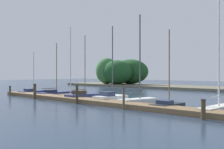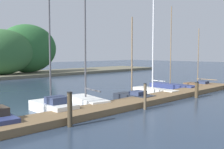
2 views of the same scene
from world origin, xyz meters
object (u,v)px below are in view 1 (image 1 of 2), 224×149
object	(u,v)px
sailboat_6	(168,105)
mooring_piling_3	(124,99)
sailboat_1	(55,93)
mooring_piling_4	(203,109)
sailboat_0	(33,92)
sailboat_2	(70,94)
mooring_piling_1	(35,91)
sailboat_3	(84,96)
sailboat_7	(218,106)
mooring_piling_2	(77,94)
mooring_piling_0	(10,91)
sailboat_5	(139,99)
sailboat_4	(111,97)

from	to	relation	value
sailboat_6	mooring_piling_3	bearing A→B (deg)	142.40
sailboat_1	mooring_piling_4	world-z (taller)	sailboat_1
sailboat_0	sailboat_6	bearing A→B (deg)	-96.93
sailboat_2	mooring_piling_1	bearing A→B (deg)	158.70
sailboat_1	sailboat_3	size ratio (longest dim) A/B	0.96
mooring_piling_3	mooring_piling_4	xyz separation A→B (m)	(5.86, -0.10, -0.19)
sailboat_7	mooring_piling_3	xyz separation A→B (m)	(-5.27, -3.29, 0.32)
sailboat_0	mooring_piling_2	world-z (taller)	sailboat_0
sailboat_1	sailboat_3	distance (m)	5.85
sailboat_2	mooring_piling_0	bearing A→B (deg)	111.79
mooring_piling_0	mooring_piling_4	size ratio (longest dim) A/B	0.98
mooring_piling_0	sailboat_5	bearing A→B (deg)	12.51
sailboat_3	sailboat_6	xyz separation A→B (m)	(9.52, -0.21, -0.06)
sailboat_3	sailboat_4	distance (m)	3.39
mooring_piling_4	mooring_piling_1	bearing A→B (deg)	-180.00
sailboat_4	mooring_piling_0	size ratio (longest dim) A/B	6.06
sailboat_5	sailboat_7	world-z (taller)	sailboat_7
mooring_piling_1	sailboat_4	bearing A→B (deg)	23.50
mooring_piling_2	mooring_piling_3	bearing A→B (deg)	-0.75
sailboat_6	mooring_piling_3	world-z (taller)	sailboat_6
mooring_piling_2	sailboat_1	bearing A→B (deg)	156.91
mooring_piling_0	mooring_piling_4	world-z (taller)	mooring_piling_4
sailboat_0	sailboat_1	size ratio (longest dim) A/B	0.86
sailboat_4	sailboat_5	distance (m)	2.79
sailboat_1	mooring_piling_3	size ratio (longest dim) A/B	3.92
sailboat_6	mooring_piling_0	world-z (taller)	sailboat_6
sailboat_3	mooring_piling_3	xyz separation A→B (m)	(7.56, -2.79, 0.40)
sailboat_4	sailboat_6	bearing A→B (deg)	-92.80
sailboat_2	mooring_piling_3	size ratio (longest dim) A/B	4.89
sailboat_4	sailboat_6	xyz separation A→B (m)	(6.14, -0.52, -0.09)
mooring_piling_0	mooring_piling_1	bearing A→B (deg)	-1.56
sailboat_4	mooring_piling_3	world-z (taller)	sailboat_4
sailboat_5	mooring_piling_3	bearing A→B (deg)	-147.19
sailboat_6	mooring_piling_2	world-z (taller)	sailboat_6
sailboat_6	sailboat_4	bearing A→B (deg)	84.76
mooring_piling_3	mooring_piling_2	bearing A→B (deg)	179.25
mooring_piling_1	mooring_piling_4	distance (m)	17.40
sailboat_2	sailboat_6	xyz separation A→B (m)	(12.49, -0.83, -0.02)
sailboat_6	mooring_piling_3	xyz separation A→B (m)	(-1.96, -2.58, 0.46)
sailboat_5	mooring_piling_0	xyz separation A→B (m)	(-15.66, -3.48, 0.19)
sailboat_0	sailboat_2	world-z (taller)	sailboat_2
sailboat_0	mooring_piling_2	size ratio (longest dim) A/B	3.28
sailboat_6	mooring_piling_2	xyz separation A→B (m)	(-7.18, -2.51, 0.48)
mooring_piling_1	sailboat_0	bearing A→B (deg)	151.82
sailboat_1	mooring_piling_4	size ratio (longest dim) A/B	5.26
sailboat_2	mooring_piling_0	distance (m)	7.37
sailboat_3	mooring_piling_1	size ratio (longest dim) A/B	4.14
mooring_piling_4	sailboat_5	bearing A→B (deg)	153.53
sailboat_2	sailboat_6	size ratio (longest dim) A/B	1.30
sailboat_3	mooring_piling_0	size ratio (longest dim) A/B	5.58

